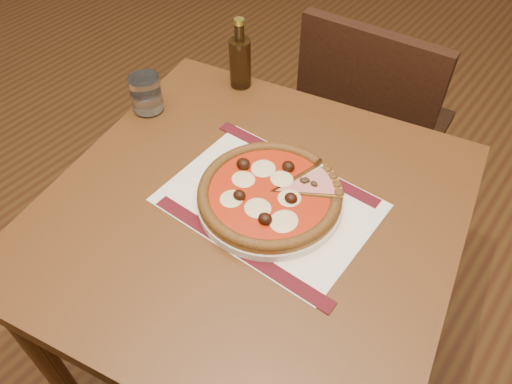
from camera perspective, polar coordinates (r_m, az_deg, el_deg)
table at (r=1.07m, az=-0.66°, el=-5.37°), size 0.94×0.94×0.75m
chair_far at (r=1.62m, az=12.83°, el=7.62°), size 0.44×0.44×0.86m
placemat at (r=1.00m, az=1.52°, el=-1.22°), size 0.41×0.29×0.00m
plate at (r=0.99m, az=1.54°, el=-0.85°), size 0.29×0.29×0.02m
pizza at (r=0.98m, az=1.54°, el=-0.08°), size 0.29×0.29×0.04m
ham_slice at (r=1.00m, az=6.97°, el=0.58°), size 0.11×0.13×0.02m
water_glass at (r=1.22m, az=-12.43°, el=10.90°), size 0.09×0.09×0.09m
bottle at (r=1.26m, az=-1.82°, el=14.80°), size 0.05×0.05×0.18m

